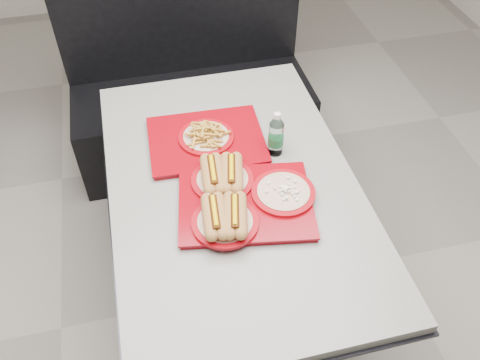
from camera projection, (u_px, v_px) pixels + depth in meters
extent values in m
plane|color=gray|center=(235.00, 292.00, 2.41)|extent=(6.00, 6.00, 0.00)
cylinder|color=black|center=(234.00, 289.00, 2.39)|extent=(0.52, 0.52, 0.05)
cylinder|color=black|center=(234.00, 243.00, 2.13)|extent=(0.11, 0.11, 0.66)
cube|color=black|center=(233.00, 191.00, 1.90)|extent=(0.92, 1.42, 0.01)
cube|color=gray|center=(233.00, 186.00, 1.88)|extent=(0.90, 1.40, 0.04)
cube|color=black|center=(194.00, 122.00, 2.93)|extent=(1.30, 0.55, 0.45)
cube|color=black|center=(179.00, 9.00, 2.68)|extent=(1.30, 0.10, 1.10)
cube|color=maroon|center=(245.00, 204.00, 1.78)|extent=(0.51, 0.42, 0.02)
cube|color=maroon|center=(245.00, 202.00, 1.77)|extent=(0.52, 0.44, 0.01)
cylinder|color=maroon|center=(225.00, 222.00, 1.70)|extent=(0.23, 0.23, 0.01)
cylinder|color=beige|center=(225.00, 221.00, 1.69)|extent=(0.19, 0.19, 0.01)
cylinder|color=maroon|center=(222.00, 180.00, 1.83)|extent=(0.23, 0.23, 0.01)
cylinder|color=beige|center=(222.00, 179.00, 1.83)|extent=(0.19, 0.19, 0.01)
cylinder|color=maroon|center=(283.00, 192.00, 1.79)|extent=(0.23, 0.23, 0.01)
cylinder|color=beige|center=(284.00, 191.00, 1.78)|extent=(0.19, 0.19, 0.01)
cube|color=maroon|center=(206.00, 142.00, 2.01)|extent=(0.45, 0.36, 0.02)
cube|color=maroon|center=(206.00, 139.00, 2.00)|extent=(0.46, 0.37, 0.01)
cylinder|color=maroon|center=(206.00, 137.00, 2.00)|extent=(0.22, 0.22, 0.01)
cylinder|color=beige|center=(206.00, 136.00, 1.99)|extent=(0.18, 0.18, 0.00)
cylinder|color=silver|center=(276.00, 139.00, 1.93)|extent=(0.06, 0.06, 0.14)
cylinder|color=#196434|center=(276.00, 140.00, 1.94)|extent=(0.06, 0.06, 0.04)
cone|color=silver|center=(277.00, 121.00, 1.87)|extent=(0.06, 0.06, 0.03)
cylinder|color=silver|center=(277.00, 116.00, 1.85)|extent=(0.02, 0.02, 0.02)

